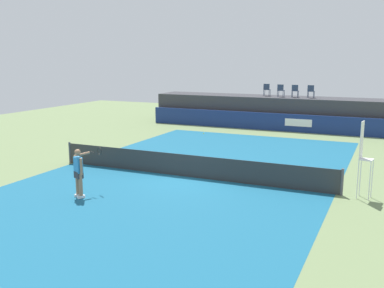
{
  "coord_description": "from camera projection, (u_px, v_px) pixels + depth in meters",
  "views": [
    {
      "loc": [
        7.66,
        -16.36,
        4.92
      ],
      "look_at": [
        -0.7,
        2.0,
        1.0
      ],
      "focal_mm": 41.42,
      "sensor_mm": 36.0,
      "label": 1
    }
  ],
  "objects": [
    {
      "name": "ground_plane",
      "position": [
        214.0,
        162.0,
        21.35
      ],
      "size": [
        48.0,
        48.0,
        0.0
      ],
      "primitive_type": "plane",
      "color": "#6B7F51"
    },
    {
      "name": "court_inner",
      "position": [
        188.0,
        177.0,
        18.67
      ],
      "size": [
        12.0,
        22.0,
        0.0
      ],
      "primitive_type": "cube",
      "color": "#16597A",
      "rests_on": "ground"
    },
    {
      "name": "sponsor_wall",
      "position": [
        270.0,
        122.0,
        30.62
      ],
      "size": [
        18.0,
        0.22,
        1.2
      ],
      "color": "navy",
      "rests_on": "ground"
    },
    {
      "name": "spectator_platform",
      "position": [
        277.0,
        112.0,
        32.13
      ],
      "size": [
        18.0,
        2.8,
        2.2
      ],
      "primitive_type": "cube",
      "color": "#38383D",
      "rests_on": "ground"
    },
    {
      "name": "spectator_chair_far_left",
      "position": [
        267.0,
        89.0,
        32.33
      ],
      "size": [
        0.46,
        0.46,
        0.89
      ],
      "color": "#2D3D56",
      "rests_on": "spectator_platform"
    },
    {
      "name": "spectator_chair_left",
      "position": [
        281.0,
        90.0,
        31.54
      ],
      "size": [
        0.44,
        0.44,
        0.89
      ],
      "color": "#2D3D56",
      "rests_on": "spectator_platform"
    },
    {
      "name": "spectator_chair_center",
      "position": [
        295.0,
        90.0,
        31.08
      ],
      "size": [
        0.47,
        0.47,
        0.89
      ],
      "color": "#2D3D56",
      "rests_on": "spectator_platform"
    },
    {
      "name": "spectator_chair_right",
      "position": [
        311.0,
        91.0,
        30.71
      ],
      "size": [
        0.45,
        0.45,
        0.89
      ],
      "color": "#2D3D56",
      "rests_on": "spectator_platform"
    },
    {
      "name": "umpire_chair",
      "position": [
        364.0,
        154.0,
        15.6
      ],
      "size": [
        0.5,
        0.5,
        2.76
      ],
      "color": "white",
      "rests_on": "ground"
    },
    {
      "name": "tennis_net",
      "position": [
        188.0,
        166.0,
        18.58
      ],
      "size": [
        12.4,
        0.02,
        0.95
      ],
      "primitive_type": "cube",
      "color": "#2D2D2D",
      "rests_on": "ground"
    },
    {
      "name": "net_post_near",
      "position": [
        70.0,
        152.0,
        21.1
      ],
      "size": [
        0.1,
        0.1,
        1.0
      ],
      "primitive_type": "cylinder",
      "color": "#4C4C51",
      "rests_on": "ground"
    },
    {
      "name": "net_post_far",
      "position": [
        342.0,
        182.0,
        16.06
      ],
      "size": [
        0.1,
        0.1,
        1.0
      ],
      "primitive_type": "cylinder",
      "color": "#4C4C51",
      "rests_on": "ground"
    },
    {
      "name": "tennis_player",
      "position": [
        79.0,
        171.0,
        15.76
      ],
      "size": [
        0.63,
        1.26,
        1.77
      ],
      "color": "white",
      "rests_on": "court_inner"
    },
    {
      "name": "tennis_ball",
      "position": [
        204.0,
        133.0,
        29.24
      ],
      "size": [
        0.07,
        0.07,
        0.07
      ],
      "primitive_type": "sphere",
      "color": "#D8EA33",
      "rests_on": "court_inner"
    }
  ]
}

